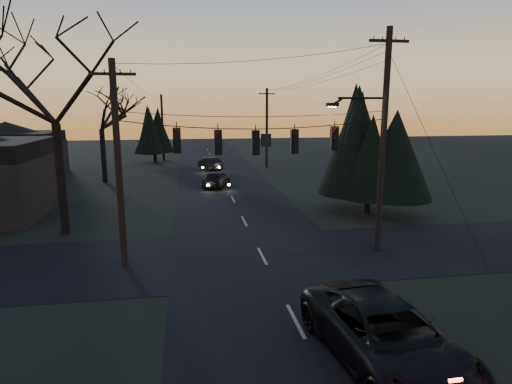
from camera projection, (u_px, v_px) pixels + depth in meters
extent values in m
cube|color=black|center=(236.00, 206.00, 28.96)|extent=(8.00, 120.00, 0.02)
cube|color=black|center=(262.00, 256.00, 19.29)|extent=(60.00, 7.00, 0.02)
cylinder|color=black|center=(257.00, 120.00, 18.04)|extent=(11.50, 0.04, 0.04)
cylinder|color=black|center=(61.00, 180.00, 22.15)|extent=(0.44, 0.44, 5.80)
cylinder|color=black|center=(367.00, 200.00, 26.99)|extent=(0.36, 0.36, 1.60)
cone|color=black|center=(370.00, 147.00, 26.32)|extent=(4.92, 4.92, 5.95)
cylinder|color=black|center=(104.00, 156.00, 37.56)|extent=(0.44, 0.44, 4.66)
cylinder|color=black|center=(155.00, 156.00, 50.36)|extent=(0.36, 0.36, 1.60)
cone|color=black|center=(154.00, 132.00, 49.79)|extent=(3.76, 3.76, 4.90)
cube|color=black|center=(9.00, 159.00, 40.94)|extent=(9.00, 7.00, 3.20)
imported|color=black|center=(386.00, 335.00, 11.11)|extent=(3.39, 6.19, 1.64)
imported|color=black|center=(217.00, 179.00, 35.59)|extent=(2.83, 4.37, 1.39)
imported|color=black|center=(210.00, 164.00, 45.25)|extent=(2.61, 4.14, 1.29)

